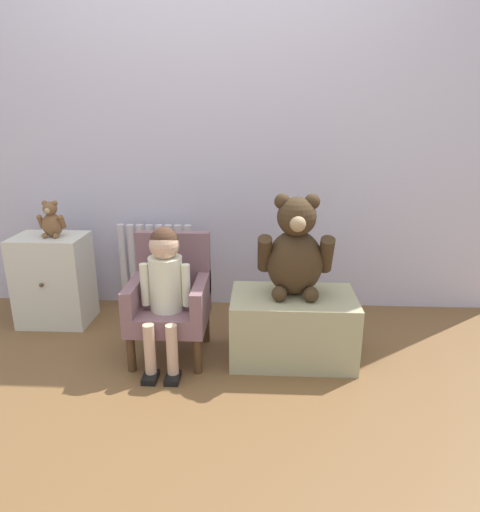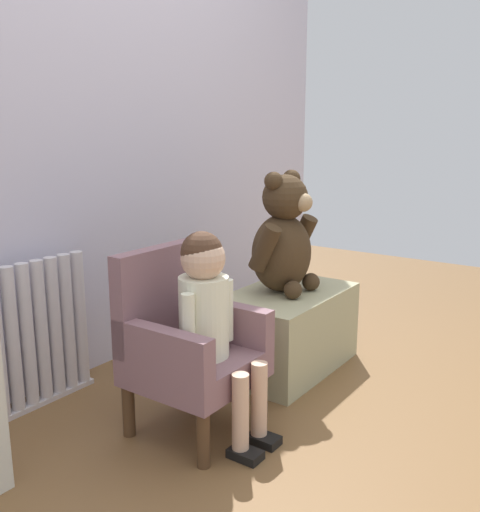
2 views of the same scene
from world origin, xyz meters
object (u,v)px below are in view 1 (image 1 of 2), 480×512
Objects in this scene: small_teddy_bear at (52,221)px; radiator at (156,268)px; child_armchair at (170,297)px; small_dresser at (54,280)px; child_figure at (165,278)px; large_teddy_bear at (295,252)px; low_bench at (293,327)px.

radiator is at bearing 24.44° from small_teddy_bear.
radiator is at bearing 109.97° from child_armchair.
small_dresser is at bearing 157.01° from child_armchair.
child_figure is at bearing -30.00° from small_teddy_bear.
child_armchair reaches higher than small_dresser.
small_teddy_bear reaches higher than child_figure.
large_teddy_bear is at bearing -0.22° from child_armchair.
child_armchair is at bearing 177.56° from low_bench.
large_teddy_bear reaches higher than small_dresser.
child_figure is 0.72m from low_bench.
radiator is 1.09× the size of large_teddy_bear.
small_dresser is (-0.58, -0.24, -0.01)m from radiator.
low_bench is at bearing -2.44° from child_armchair.
small_teddy_bear is at bearing -155.56° from radiator.
child_armchair is (0.21, -0.58, 0.03)m from radiator.
child_figure is 1.37× the size of large_teddy_bear.
small_dresser is 0.86× the size of child_armchair.
child_figure is at bearing -90.00° from child_armchair.
child_armchair is at bearing 90.00° from child_figure.
radiator is 0.79× the size of child_figure.
child_figure is (-0.00, -0.11, 0.15)m from child_armchair.
small_dresser is 1.05× the size of large_teddy_bear.
low_bench is at bearing -14.18° from small_teddy_bear.
large_teddy_bear is (0.00, 0.03, 0.41)m from low_bench.
child_armchair is (0.79, -0.34, 0.04)m from small_dresser.
large_teddy_bear is 1.45m from small_teddy_bear.
small_teddy_bear is at bearing -12.39° from small_dresser.
low_bench is (0.65, 0.08, -0.29)m from child_figure.
low_bench is at bearing -14.14° from small_dresser.
radiator is 1.03× the size of small_dresser.
large_teddy_bear is at bearing -13.19° from small_teddy_bear.
child_armchair is at bearing 179.78° from large_teddy_bear.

